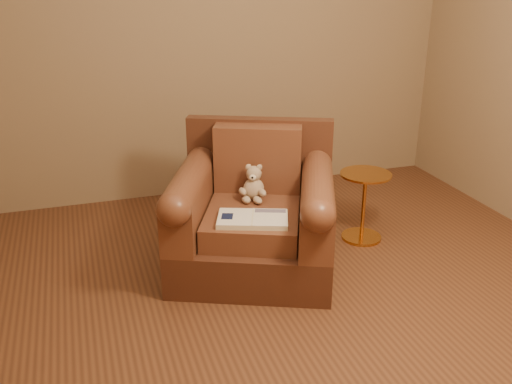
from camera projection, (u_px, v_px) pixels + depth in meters
name	position (u px, v px, depth m)	size (l,w,h in m)	color
floor	(296.00, 321.00, 3.03)	(4.00, 4.00, 0.00)	brown
armchair	(254.00, 216.00, 3.50)	(1.22, 1.20, 0.85)	#4C2719
teddy_bear	(253.00, 186.00, 3.51)	(0.17, 0.19, 0.23)	tan
guidebook	(253.00, 219.00, 3.23)	(0.45, 0.36, 0.03)	beige
side_table	(364.00, 204.00, 3.85)	(0.34, 0.34, 0.48)	#CD8838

